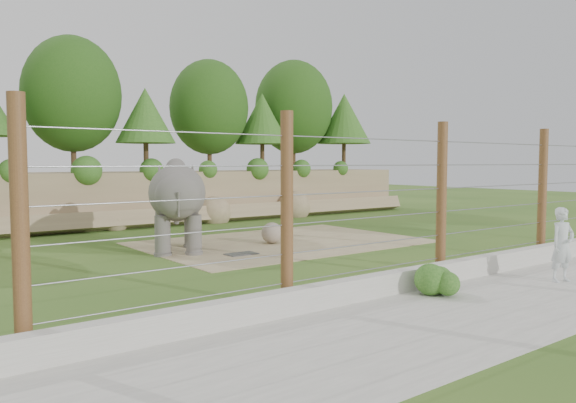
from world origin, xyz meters
TOP-DOWN VIEW (x-y plane):
  - ground at (0.00, 0.00)m, footprint 90.00×90.00m
  - back_embankment at (0.59, 12.68)m, footprint 30.00×5.52m
  - dirt_patch at (0.50, 3.00)m, footprint 10.00×7.00m
  - drain_grate at (-2.23, 1.55)m, footprint 1.00×0.60m
  - elephant at (-3.54, 3.40)m, footprint 3.03×4.06m
  - stone_ball at (-0.03, 2.92)m, footprint 0.77×0.77m
  - retaining_wall at (0.00, -5.00)m, footprint 26.00×0.35m
  - walkway at (0.00, -7.00)m, footprint 26.00×4.00m
  - barrier_fence at (0.00, -4.50)m, footprint 20.26×0.26m
  - walkway_shrub at (-1.73, -5.80)m, footprint 0.72×0.72m
  - zookeeper at (1.87, -6.73)m, footprint 0.77×0.61m

SIDE VIEW (x-z plane):
  - ground at x=0.00m, z-range 0.00..0.00m
  - walkway at x=0.00m, z-range 0.00..0.01m
  - dirt_patch at x=0.50m, z-range 0.00..0.02m
  - drain_grate at x=-2.23m, z-range 0.02..0.05m
  - retaining_wall at x=0.00m, z-range 0.00..0.50m
  - walkway_shrub at x=-1.73m, z-range 0.01..0.73m
  - stone_ball at x=-0.03m, z-range 0.02..0.79m
  - zookeeper at x=1.87m, z-range 0.01..1.86m
  - elephant at x=-3.54m, z-range 0.00..3.02m
  - barrier_fence at x=0.00m, z-range 0.00..4.00m
  - back_embankment at x=0.59m, z-range -0.42..8.35m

